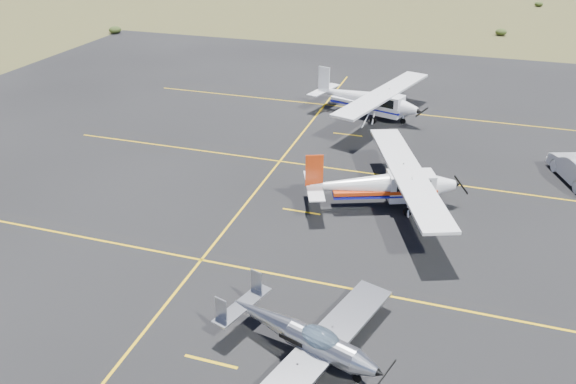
% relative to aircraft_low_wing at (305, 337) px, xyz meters
% --- Properties ---
extents(ground, '(1600.00, 1600.00, 0.00)m').
position_rel_aircraft_low_wing_xyz_m(ground, '(-0.02, 2.22, -0.87)').
color(ground, '#383D1C').
rests_on(ground, ground).
extents(apron, '(72.00, 72.00, 0.02)m').
position_rel_aircraft_low_wing_xyz_m(apron, '(-0.02, 9.22, -0.87)').
color(apron, black).
rests_on(apron, ground).
extents(aircraft_low_wing, '(6.11, 8.29, 1.81)m').
position_rel_aircraft_low_wing_xyz_m(aircraft_low_wing, '(0.00, 0.00, 0.00)').
color(aircraft_low_wing, silver).
rests_on(aircraft_low_wing, apron).
extents(aircraft_cessna, '(8.29, 11.47, 2.97)m').
position_rel_aircraft_low_wing_xyz_m(aircraft_cessna, '(0.82, 11.62, 0.45)').
color(aircraft_cessna, white).
rests_on(aircraft_cessna, apron).
extents(aircraft_plain, '(8.19, 12.07, 3.08)m').
position_rel_aircraft_low_wing_xyz_m(aircraft_plain, '(-2.47, 24.72, 0.50)').
color(aircraft_plain, white).
rests_on(aircraft_plain, apron).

